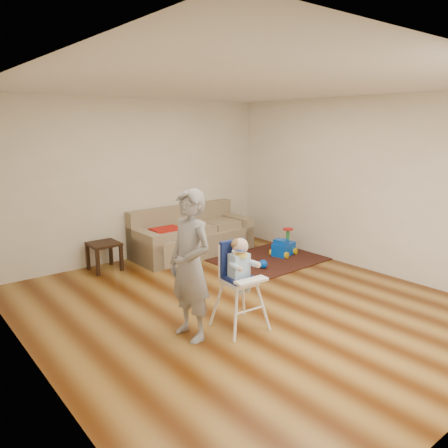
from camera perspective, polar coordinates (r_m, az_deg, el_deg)
ground at (r=5.70m, az=2.56°, el=-10.55°), size 5.50×5.50×0.00m
room_envelope at (r=5.65m, az=-0.80°, el=8.90°), size 5.04×5.52×2.72m
sofa at (r=7.78m, az=-4.08°, el=-0.93°), size 2.18×0.92×0.84m
side_table at (r=7.19m, az=-15.35°, el=-4.10°), size 0.45×0.45×0.45m
area_rug at (r=7.58m, az=6.13°, el=-4.56°), size 1.88×1.44×0.01m
ride_on_toy at (r=7.76m, az=7.82°, el=-2.36°), size 0.48×0.40×0.46m
toy_ball at (r=7.04m, az=5.13°, el=-5.23°), size 0.14×0.14×0.14m
high_chair at (r=4.92m, az=2.08°, el=-8.00°), size 0.53×0.53×1.06m
adult at (r=4.63m, az=-4.43°, el=-5.44°), size 0.43×0.62×1.63m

